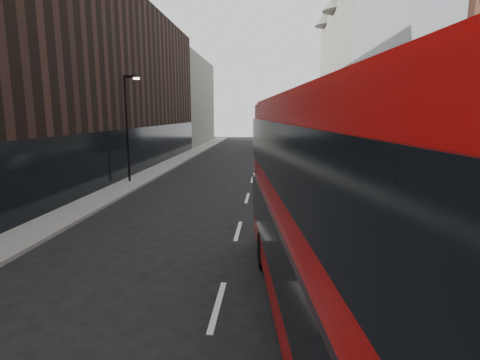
% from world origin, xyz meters
% --- Properties ---
extents(ground, '(140.00, 140.00, 0.00)m').
position_xyz_m(ground, '(0.00, 0.00, 0.00)').
color(ground, black).
rests_on(ground, ground).
extents(sidewalk_right, '(3.00, 80.00, 0.15)m').
position_xyz_m(sidewalk_right, '(7.50, 25.00, 0.07)').
color(sidewalk_right, slate).
rests_on(sidewalk_right, ground).
extents(sidewalk_left, '(2.00, 80.00, 0.15)m').
position_xyz_m(sidewalk_left, '(-8.00, 25.00, 0.07)').
color(sidewalk_left, slate).
rests_on(sidewalk_left, ground).
extents(building_modern_block, '(5.03, 22.00, 20.00)m').
position_xyz_m(building_modern_block, '(11.47, 21.00, 9.90)').
color(building_modern_block, '#A0A4AA').
rests_on(building_modern_block, ground).
extents(building_victorian, '(6.50, 24.00, 21.00)m').
position_xyz_m(building_victorian, '(11.38, 44.00, 9.66)').
color(building_victorian, '#69655C').
rests_on(building_victorian, ground).
extents(building_left_mid, '(5.00, 24.00, 14.00)m').
position_xyz_m(building_left_mid, '(-11.50, 30.00, 7.00)').
color(building_left_mid, black).
rests_on(building_left_mid, ground).
extents(building_left_far, '(5.00, 20.00, 13.00)m').
position_xyz_m(building_left_far, '(-11.50, 52.00, 6.50)').
color(building_left_far, '#69655C').
rests_on(building_left_far, ground).
extents(street_lamp, '(1.06, 0.22, 7.00)m').
position_xyz_m(street_lamp, '(-8.22, 18.00, 4.18)').
color(street_lamp, black).
rests_on(street_lamp, sidewalk_left).
extents(red_bus, '(4.31, 12.73, 5.05)m').
position_xyz_m(red_bus, '(2.79, 0.64, 2.81)').
color(red_bus, '#A00A09').
rests_on(red_bus, ground).
extents(grey_bus, '(3.11, 9.97, 3.18)m').
position_xyz_m(grey_bus, '(2.32, 44.55, 1.70)').
color(grey_bus, black).
rests_on(grey_bus, ground).
extents(car_a, '(1.87, 3.95, 1.30)m').
position_xyz_m(car_a, '(2.02, 16.18, 0.65)').
color(car_a, black).
rests_on(car_a, ground).
extents(car_b, '(1.96, 4.48, 1.43)m').
position_xyz_m(car_b, '(1.40, 23.43, 0.72)').
color(car_b, '#95989D').
rests_on(car_b, ground).
extents(car_c, '(1.99, 4.55, 1.30)m').
position_xyz_m(car_c, '(4.21, 24.71, 0.65)').
color(car_c, black).
rests_on(car_c, ground).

